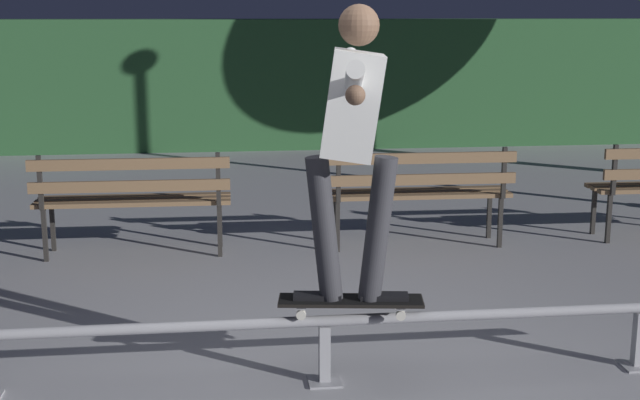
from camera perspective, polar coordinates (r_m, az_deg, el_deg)
The scene contains 7 objects.
ground_plane at distance 4.71m, azimuth 0.53°, elevation -12.66°, with size 90.00×90.00×0.00m, color #99999E.
hedge_backdrop at distance 13.13m, azimuth -4.46°, elevation 7.70°, with size 24.00×1.20×1.88m, color #2D5B33.
grind_rail at distance 4.73m, azimuth 0.30°, elevation -8.59°, with size 4.25×0.18×0.39m.
skateboard at distance 4.70m, azimuth 2.04°, elevation -6.71°, with size 0.80×0.31×0.09m.
skateboarder at distance 4.48m, azimuth 2.17°, elevation 4.68°, with size 0.63×1.40×1.56m.
park_bench_left_center at distance 7.24m, azimuth -12.27°, elevation 0.45°, with size 1.61×0.44×0.88m.
park_bench_right_center at distance 7.40m, azimuth 6.52°, elevation 0.91°, with size 1.61×0.44×0.88m.
Camera 1 is at (-0.55, -4.24, 1.99)m, focal length 48.52 mm.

